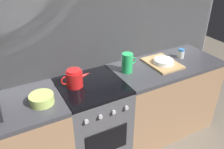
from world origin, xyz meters
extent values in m
cube|color=gray|center=(0.00, 0.33, 1.20)|extent=(3.60, 0.05, 2.40)
cube|color=#BCBCC1|center=(0.00, 0.30, 1.20)|extent=(3.58, 0.01, 2.39)
cube|color=#4C4C51|center=(0.00, 0.00, 0.43)|extent=(0.60, 0.60, 0.87)
cube|color=black|center=(0.00, 0.00, 0.89)|extent=(0.59, 0.59, 0.03)
cube|color=black|center=(0.00, -0.30, 0.45)|extent=(0.42, 0.01, 0.28)
cylinder|color=#B7B7BC|center=(-0.19, -0.32, 0.78)|extent=(0.04, 0.02, 0.04)
cylinder|color=#B7B7BC|center=(-0.06, -0.32, 0.78)|extent=(0.04, 0.02, 0.04)
cylinder|color=#B7B7BC|center=(0.06, -0.32, 0.78)|extent=(0.04, 0.02, 0.04)
cylinder|color=#B7B7BC|center=(0.19, -0.32, 0.78)|extent=(0.04, 0.02, 0.04)
cube|color=#997251|center=(0.90, 0.00, 0.43)|extent=(1.20, 0.60, 0.86)
cube|color=#38383D|center=(0.90, 0.00, 0.88)|extent=(1.20, 0.60, 0.04)
cylinder|color=red|center=(-0.14, 0.05, 0.98)|extent=(0.15, 0.15, 0.15)
cylinder|color=red|center=(-0.14, 0.05, 1.06)|extent=(0.13, 0.13, 0.02)
cone|color=red|center=(-0.03, 0.05, 0.99)|extent=(0.10, 0.04, 0.05)
torus|color=red|center=(-0.22, 0.05, 0.98)|extent=(0.08, 0.01, 0.08)
cylinder|color=#B7D166|center=(-0.47, -0.06, 0.94)|extent=(0.20, 0.20, 0.08)
cylinder|color=green|center=(0.42, 0.06, 1.00)|extent=(0.11, 0.11, 0.20)
torus|color=green|center=(0.49, 0.06, 1.01)|extent=(0.08, 0.01, 0.08)
cube|color=tan|center=(0.85, 0.02, 0.91)|extent=(0.30, 0.40, 0.02)
cylinder|color=white|center=(0.85, 0.00, 0.93)|extent=(0.22, 0.22, 0.01)
cylinder|color=white|center=(0.85, 0.00, 0.94)|extent=(0.21, 0.21, 0.01)
cylinder|color=white|center=(0.85, 0.00, 0.96)|extent=(0.21, 0.21, 0.01)
cylinder|color=silver|center=(0.87, 0.00, 0.97)|extent=(0.16, 0.07, 0.01)
cube|color=silver|center=(0.83, 0.01, 0.97)|extent=(0.16, 0.09, 0.00)
cylinder|color=silver|center=(1.13, 0.05, 0.94)|extent=(0.08, 0.08, 0.08)
cylinder|color=#2D6BAD|center=(1.13, 0.05, 0.99)|extent=(0.07, 0.07, 0.02)
camera|label=1|loc=(-0.71, -1.70, 2.06)|focal=37.60mm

